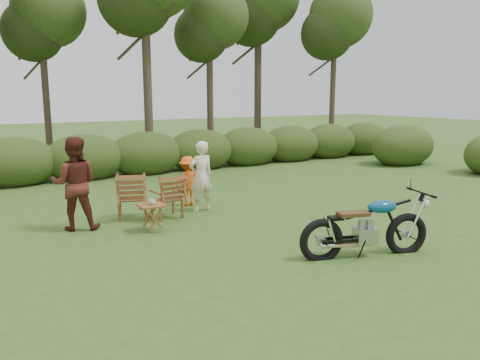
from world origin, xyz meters
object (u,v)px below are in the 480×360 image
adult_b (78,229)px  child (188,205)px  lawn_chair_right (167,217)px  adult_a (202,211)px  side_table (152,218)px  cup (152,202)px  lawn_chair_left (133,218)px  motorcycle (364,255)px

adult_b → child: adult_b is taller
lawn_chair_right → adult_a: bearing=-175.0°
lawn_chair_right → side_table: 1.05m
cup → child: 2.22m
adult_a → lawn_chair_left: bearing=-12.4°
motorcycle → lawn_chair_right: size_ratio=2.25×
side_table → cup: size_ratio=3.89×
side_table → adult_b: 1.53m
side_table → adult_b: bearing=143.8°
lawn_chair_right → adult_b: bearing=-6.8°
motorcycle → adult_b: 5.44m
motorcycle → lawn_chair_right: (-1.86, 3.91, 0.00)m
side_table → lawn_chair_right: bearing=52.2°
side_table → cup: (0.01, 0.02, 0.31)m
cup → adult_b: (-1.23, 0.87, -0.57)m
lawn_chair_left → adult_a: 1.55m
lawn_chair_right → child: bearing=-141.7°
lawn_chair_left → adult_b: size_ratio=0.55×
motorcycle → lawn_chair_right: 4.33m
motorcycle → side_table: 3.98m
adult_a → child: 0.64m
lawn_chair_right → cup: (-0.61, -0.78, 0.57)m
side_table → lawn_chair_left: bearing=90.7°
lawn_chair_right → cup: bearing=48.0°
motorcycle → adult_b: bearing=150.3°
adult_a → adult_b: size_ratio=0.87×
side_table → motorcycle: bearing=-51.4°
child → adult_a: bearing=93.4°
motorcycle → adult_b: (-3.70, 4.00, 0.00)m
motorcycle → adult_b: adult_b is taller
adult_a → adult_b: bearing=-3.3°
side_table → adult_a: size_ratio=0.33×
lawn_chair_left → child: child is taller
cup → child: cup is taller
lawn_chair_right → cup: size_ratio=7.04×
lawn_chair_right → cup: 1.14m
cup → adult_b: size_ratio=0.07×
lawn_chair_left → adult_b: (-1.20, -0.27, 0.00)m
motorcycle → lawn_chair_left: 4.94m
motorcycle → adult_a: adult_a is taller
adult_b → child: 2.79m
cup → motorcycle: bearing=-51.7°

